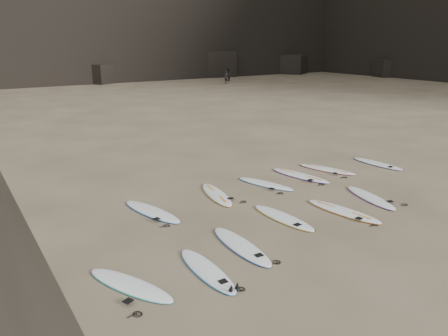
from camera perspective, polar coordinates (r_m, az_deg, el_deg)
The scene contains 15 objects.
ground at distance 13.62m, azimuth 9.37°, elevation -6.54°, with size 240.00×240.00×0.00m, color #897559.
surfboard_0 at distance 10.59m, azimuth -2.26°, elevation -13.16°, with size 0.59×2.44×0.09m, color white.
surfboard_1 at distance 11.70m, azimuth 2.24°, elevation -10.09°, with size 0.63×2.63×0.09m, color white.
surfboard_2 at distance 13.54m, azimuth 7.73°, elevation -6.40°, with size 0.60×2.51×0.09m, color white.
surfboard_3 at distance 14.40m, azimuth 15.28°, elevation -5.43°, with size 0.64×2.66×0.10m, color white.
surfboard_4 at distance 15.88m, azimuth 18.56°, elevation -3.65°, with size 0.60×2.51×0.09m, color white.
surfboard_5 at distance 14.06m, azimuth -9.41°, elevation -5.59°, with size 0.63×2.64×0.10m, color white.
surfboard_6 at distance 15.34m, azimuth -1.00°, elevation -3.45°, with size 0.60×2.52×0.09m, color white.
surfboard_7 at distance 16.52m, azimuth 5.41°, elevation -2.05°, with size 0.58×2.42×0.09m, color white.
surfboard_8 at distance 17.69m, azimuth 9.92°, elevation -0.95°, with size 0.65×2.70×0.10m, color white.
surfboard_9 at distance 18.76m, azimuth 13.28°, elevation -0.14°, with size 0.61×2.53×0.09m, color white.
surfboard_10 at distance 20.22m, azimuth 19.43°, elevation 0.54°, with size 0.59×2.48×0.09m, color white.
surfboard_11 at distance 10.25m, azimuth -12.17°, elevation -14.67°, with size 0.59×2.45×0.09m, color white.
person_a at distance 54.16m, azimuth 0.30°, elevation 11.78°, with size 0.57×0.38×1.57m, color black.
person_b at distance 57.57m, azimuth 0.52°, elevation 12.10°, with size 0.79×0.62×1.63m, color black.
Camera 1 is at (-8.53, -9.21, 5.29)m, focal length 35.00 mm.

